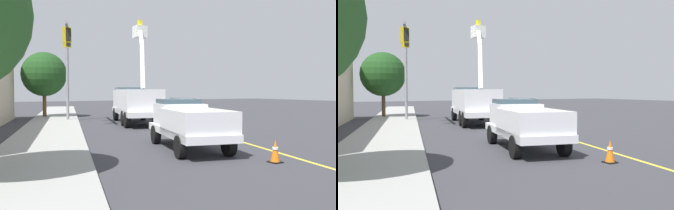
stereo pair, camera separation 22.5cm
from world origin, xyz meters
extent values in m
plane|color=#38383D|center=(0.00, 0.00, 0.00)|extent=(120.00, 120.00, 0.00)
cube|color=#9E9E99|center=(1.85, 8.76, 0.06)|extent=(59.44, 15.95, 0.12)
cube|color=yellow|center=(0.00, 0.00, 0.00)|extent=(48.95, 10.51, 0.01)
cube|color=white|center=(3.05, 2.54, 0.90)|extent=(8.54, 4.14, 0.36)
cube|color=white|center=(5.62, 1.99, 1.67)|extent=(3.05, 2.84, 1.60)
cube|color=#384C56|center=(5.81, 1.95, 2.37)|extent=(2.20, 2.43, 0.64)
cube|color=white|center=(2.09, 2.74, 1.62)|extent=(5.65, 3.53, 1.80)
cube|color=white|center=(1.19, 2.84, 4.07)|extent=(1.44, 0.77, 3.11)
cube|color=white|center=(3.02, 2.15, 6.33)|extent=(2.77, 1.27, 1.76)
cube|color=white|center=(4.29, 1.68, 6.94)|extent=(0.90, 0.90, 0.90)
cube|color=yellow|center=(4.29, 1.68, 7.54)|extent=(0.36, 0.24, 0.60)
cylinder|color=black|center=(6.09, 3.04, 0.52)|extent=(1.09, 0.55, 1.04)
cylinder|color=black|center=(5.63, 0.84, 0.52)|extent=(1.09, 0.55, 1.04)
cylinder|color=black|center=(1.84, 3.94, 0.52)|extent=(1.09, 0.55, 1.04)
cylinder|color=black|center=(1.37, 1.74, 0.52)|extent=(1.09, 0.55, 1.04)
cylinder|color=black|center=(0.56, 4.21, 0.52)|extent=(1.09, 0.55, 1.04)
cylinder|color=black|center=(0.09, 2.01, 0.52)|extent=(1.09, 0.55, 1.04)
cube|color=white|center=(-8.40, 4.96, 0.75)|extent=(5.91, 3.21, 0.30)
cube|color=white|center=(-7.19, 4.70, 1.30)|extent=(2.37, 2.31, 1.10)
cube|color=#384C56|center=(-7.00, 4.66, 1.78)|extent=(1.68, 2.00, 0.56)
cube|color=white|center=(-9.38, 5.17, 1.15)|extent=(3.72, 2.75, 1.10)
cylinder|color=black|center=(-6.40, 5.50, 0.42)|extent=(0.88, 0.47, 0.84)
cylinder|color=black|center=(-6.79, 3.65, 0.42)|extent=(0.88, 0.47, 0.84)
cylinder|color=black|center=(-10.01, 6.27, 0.42)|extent=(0.88, 0.47, 0.84)
cylinder|color=black|center=(-10.40, 4.42, 0.42)|extent=(0.88, 0.47, 0.84)
cube|color=silver|center=(9.22, -5.07, 0.79)|extent=(5.09, 2.85, 0.70)
cube|color=#384C56|center=(9.37, -5.11, 1.39)|extent=(3.73, 2.35, 0.60)
cylinder|color=black|center=(7.45, -5.57, 0.34)|extent=(0.71, 0.38, 0.68)
cylinder|color=black|center=(7.80, -3.90, 0.34)|extent=(0.71, 0.38, 0.68)
cylinder|color=black|center=(10.64, -6.25, 0.34)|extent=(0.71, 0.38, 0.68)
cylinder|color=black|center=(11.00, -4.58, 0.34)|extent=(0.71, 0.38, 0.68)
cube|color=black|center=(-12.11, 3.78, 0.02)|extent=(0.40, 0.40, 0.04)
cone|color=orange|center=(-12.11, 3.78, 0.41)|extent=(0.32, 0.32, 0.75)
cylinder|color=white|center=(-12.11, 3.78, 0.49)|extent=(0.20, 0.20, 0.08)
cube|color=black|center=(-2.28, 1.47, 0.02)|extent=(0.40, 0.40, 0.04)
cone|color=orange|center=(-2.28, 1.47, 0.37)|extent=(0.32, 0.32, 0.67)
cylinder|color=white|center=(-2.28, 1.47, 0.44)|extent=(0.20, 0.20, 0.08)
cube|color=black|center=(6.02, -0.16, 0.02)|extent=(0.40, 0.40, 0.04)
cone|color=orange|center=(6.02, -0.16, 0.44)|extent=(0.32, 0.32, 0.80)
cylinder|color=white|center=(6.02, -0.16, 0.52)|extent=(0.20, 0.20, 0.08)
cylinder|color=gray|center=(7.70, 6.50, 3.75)|extent=(0.22, 0.22, 7.51)
cube|color=gray|center=(4.38, 7.20, 6.59)|extent=(6.66, 1.56, 0.16)
cube|color=gold|center=(5.05, 7.06, 6.04)|extent=(0.23, 0.57, 1.00)
cube|color=black|center=(5.02, 6.96, 6.04)|extent=(0.26, 0.35, 0.84)
cube|color=gold|center=(2.39, 7.62, 6.04)|extent=(0.23, 0.57, 1.00)
cube|color=black|center=(2.37, 7.52, 6.04)|extent=(0.26, 0.35, 0.84)
cylinder|color=brown|center=(11.88, 7.65, 1.26)|extent=(0.32, 0.32, 2.51)
sphere|color=#1E471C|center=(11.88, 7.65, 3.88)|extent=(3.93, 3.93, 3.93)
camera|label=1|loc=(-20.85, 12.50, 2.45)|focal=37.57mm
camera|label=2|loc=(-20.95, 12.30, 2.45)|focal=37.57mm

